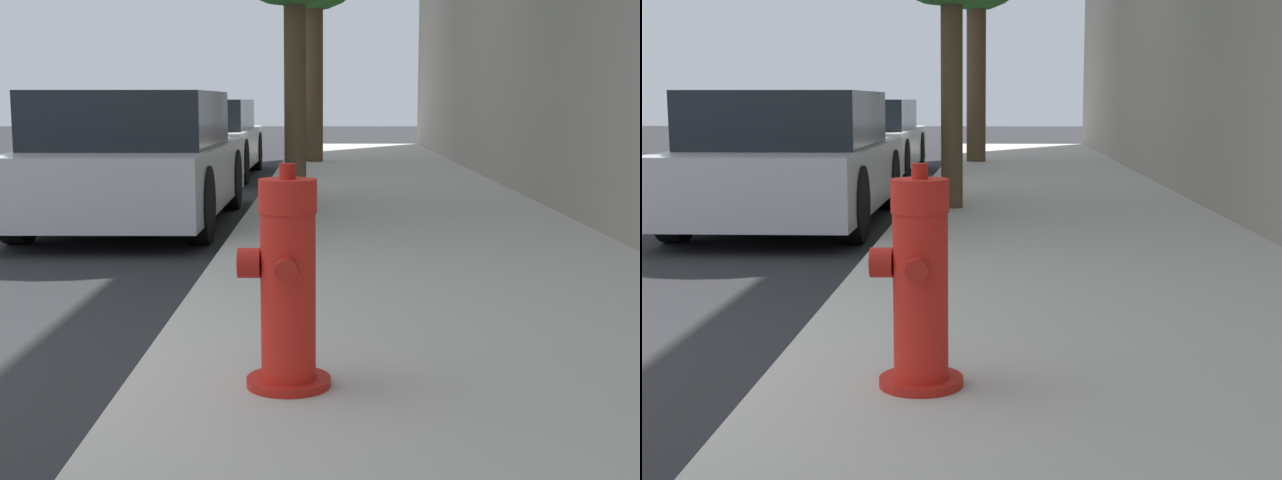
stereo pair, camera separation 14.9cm
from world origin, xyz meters
TOP-DOWN VIEW (x-y plane):
  - sidewalk_slab at (3.22, 0.00)m, footprint 3.22×40.00m
  - fire_hydrant at (2.28, -0.21)m, footprint 0.37×0.37m
  - parked_car_near at (0.51, 5.33)m, footprint 1.81×4.13m
  - parked_car_mid at (0.34, 11.10)m, footprint 1.80×4.47m

SIDE VIEW (x-z plane):
  - sidewalk_slab at x=3.22m, z-range 0.00..0.12m
  - fire_hydrant at x=2.28m, z-range 0.08..0.98m
  - parked_car_mid at x=0.34m, z-range -0.01..1.26m
  - parked_car_near at x=0.51m, z-range -0.02..1.33m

